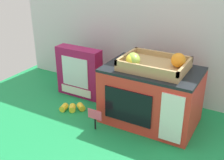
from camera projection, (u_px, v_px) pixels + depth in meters
The scene contains 7 objects.
ground_plane at pixel (126, 111), 1.43m from camera, with size 1.70×1.70×0.00m, color #198C47.
display_back_panel at pixel (148, 24), 1.46m from camera, with size 1.61×0.03×0.80m, color silver.
toy_microwave at pixel (151, 95), 1.30m from camera, with size 0.43×0.28×0.27m.
food_groups_crate at pixel (153, 64), 1.22m from camera, with size 0.28×0.21×0.09m.
cookie_set_box at pixel (79, 72), 1.54m from camera, with size 0.26×0.08×0.27m.
price_sign at pixel (95, 117), 1.26m from camera, with size 0.07×0.01×0.10m.
loose_toy_banana at pixel (72, 107), 1.43m from camera, with size 0.12×0.10×0.03m.
Camera 1 is at (0.55, -1.11, 0.73)m, focal length 45.22 mm.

